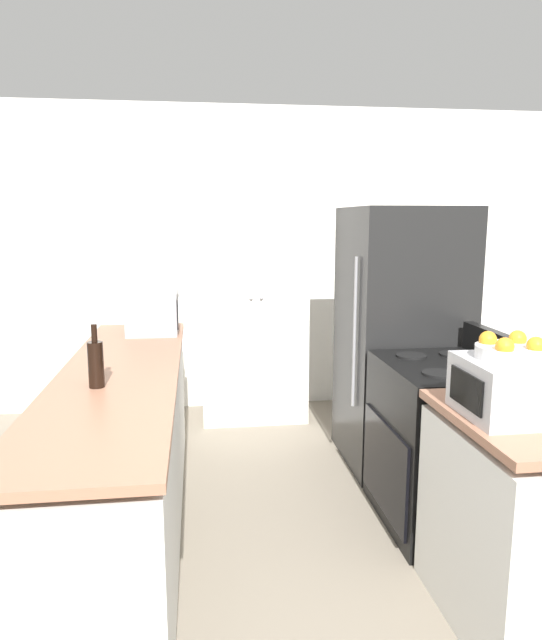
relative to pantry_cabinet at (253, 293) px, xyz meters
name	(u,v)px	position (x,y,z in m)	size (l,w,h in m)	color
wall_back	(247,260)	(-0.01, 0.33, 0.25)	(7.00, 0.06, 2.60)	white
counter_left	(123,456)	(-0.86, -1.76, -0.62)	(0.60, 2.63, 0.90)	silver
counter_right	(523,525)	(0.84, -2.67, -0.62)	(0.60, 0.80, 0.90)	silver
pantry_cabinet	(253,293)	(0.00, 0.00, 0.00)	(0.85, 0.58, 2.11)	white
stove	(443,443)	(0.86, -1.86, -0.60)	(0.66, 0.78, 1.06)	black
refrigerator	(400,338)	(0.90, -1.03, -0.19)	(0.75, 0.80, 1.73)	black
microwave	(153,311)	(-0.75, -0.74, -0.02)	(0.34, 0.47, 0.28)	#939399
wine_bottle	(96,363)	(-0.92, -2.05, -0.04)	(0.07, 0.07, 0.29)	black
toaster_oven	(506,388)	(0.73, -2.66, -0.04)	(0.33, 0.37, 0.23)	#B2B2B7
fruit_bowl	(511,350)	(0.74, -2.64, 0.11)	(0.27, 0.27, 0.10)	silver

